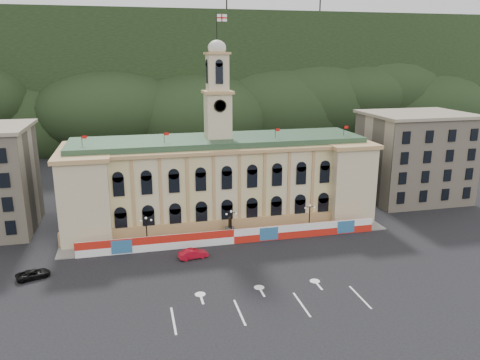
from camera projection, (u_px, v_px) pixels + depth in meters
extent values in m
plane|color=black|center=(258.00, 286.00, 63.30)|extent=(260.00, 260.00, 0.00)
cube|color=black|center=(168.00, 77.00, 179.74)|extent=(230.00, 70.00, 44.00)
cube|color=#595651|center=(271.00, 55.00, 166.69)|extent=(22.00, 8.00, 14.00)
cube|color=#595651|center=(21.00, 69.00, 147.32)|extent=(16.00, 7.00, 10.00)
cube|color=beige|center=(219.00, 183.00, 87.79)|extent=(55.00, 15.00, 14.00)
cube|color=tan|center=(227.00, 226.00, 81.97)|extent=(56.00, 0.80, 2.40)
cube|color=tan|center=(218.00, 144.00, 85.90)|extent=(56.20, 16.20, 0.60)
cube|color=#2D4B33|center=(218.00, 141.00, 85.72)|extent=(53.00, 13.00, 1.20)
cube|color=beige|center=(88.00, 192.00, 81.61)|extent=(8.00, 17.00, 14.00)
cube|color=beige|center=(337.00, 177.00, 92.10)|extent=(8.00, 17.00, 14.00)
cube|color=beige|center=(218.00, 116.00, 84.52)|extent=(4.40, 4.40, 8.00)
cube|color=tan|center=(218.00, 92.00, 83.44)|extent=(5.20, 5.20, 0.50)
cube|color=beige|center=(217.00, 73.00, 82.58)|extent=(3.60, 3.60, 6.50)
cube|color=tan|center=(217.00, 53.00, 81.70)|extent=(4.20, 4.20, 0.40)
cylinder|color=black|center=(220.00, 106.00, 81.84)|extent=(2.20, 0.20, 2.20)
ellipsoid|color=beige|center=(217.00, 48.00, 81.46)|extent=(3.20, 3.20, 2.72)
cylinder|color=black|center=(217.00, 29.00, 80.63)|extent=(0.12, 0.12, 5.00)
cube|color=white|center=(222.00, 18.00, 80.37)|extent=(1.80, 0.04, 1.20)
cube|color=red|center=(222.00, 18.00, 80.34)|extent=(1.80, 0.02, 0.22)
cube|color=red|center=(222.00, 18.00, 80.34)|extent=(0.22, 0.02, 1.20)
cube|color=#B5A48B|center=(414.00, 158.00, 99.69)|extent=(20.00, 16.00, 18.00)
cube|color=gray|center=(418.00, 114.00, 97.28)|extent=(21.00, 17.00, 0.60)
cube|color=red|center=(234.00, 237.00, 77.07)|extent=(50.00, 0.25, 2.50)
cube|color=#2C6494|center=(122.00, 247.00, 72.92)|extent=(3.20, 0.05, 2.20)
cube|color=#2C6494|center=(269.00, 234.00, 78.28)|extent=(3.20, 0.05, 2.20)
cube|color=#2C6494|center=(346.00, 227.00, 81.40)|extent=(3.20, 0.05, 2.20)
cube|color=slate|center=(230.00, 237.00, 79.96)|extent=(56.00, 5.50, 0.16)
cube|color=#595651|center=(230.00, 232.00, 79.98)|extent=(1.40, 1.40, 1.80)
cylinder|color=black|center=(230.00, 223.00, 79.54)|extent=(0.60, 0.60, 1.60)
sphere|color=black|center=(230.00, 218.00, 79.31)|extent=(0.44, 0.44, 0.44)
cylinder|color=black|center=(147.00, 246.00, 76.11)|extent=(0.44, 0.44, 0.30)
cylinder|color=black|center=(147.00, 233.00, 75.53)|extent=(0.18, 0.18, 4.80)
cube|color=black|center=(146.00, 220.00, 74.93)|extent=(1.60, 0.08, 0.08)
sphere|color=silver|center=(141.00, 221.00, 74.79)|extent=(0.36, 0.36, 0.36)
sphere|color=silver|center=(151.00, 220.00, 75.15)|extent=(0.36, 0.36, 0.36)
sphere|color=silver|center=(146.00, 218.00, 74.86)|extent=(0.40, 0.40, 0.40)
cylinder|color=black|center=(231.00, 238.00, 79.23)|extent=(0.44, 0.44, 0.30)
cylinder|color=black|center=(231.00, 226.00, 78.65)|extent=(0.18, 0.18, 4.80)
cube|color=black|center=(231.00, 213.00, 78.05)|extent=(1.60, 0.08, 0.08)
sphere|color=silver|center=(227.00, 214.00, 77.91)|extent=(0.36, 0.36, 0.36)
sphere|color=silver|center=(236.00, 213.00, 78.27)|extent=(0.36, 0.36, 0.36)
sphere|color=silver|center=(231.00, 212.00, 77.99)|extent=(0.40, 0.40, 0.40)
cylinder|color=black|center=(309.00, 231.00, 82.36)|extent=(0.44, 0.44, 0.30)
cylinder|color=black|center=(309.00, 219.00, 81.78)|extent=(0.18, 0.18, 4.80)
cube|color=black|center=(310.00, 207.00, 81.18)|extent=(1.60, 0.08, 0.08)
sphere|color=silver|center=(305.00, 208.00, 81.04)|extent=(0.36, 0.36, 0.36)
sphere|color=silver|center=(314.00, 207.00, 81.40)|extent=(0.36, 0.36, 0.36)
sphere|color=silver|center=(310.00, 205.00, 81.12)|extent=(0.40, 0.40, 0.40)
imported|color=#AD0C1E|center=(193.00, 254.00, 71.68)|extent=(2.99, 5.01, 1.49)
imported|color=black|center=(33.00, 274.00, 65.25)|extent=(5.01, 5.89, 1.26)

